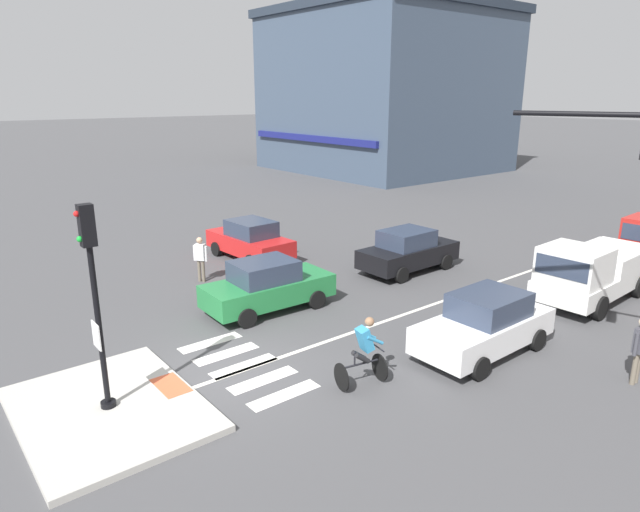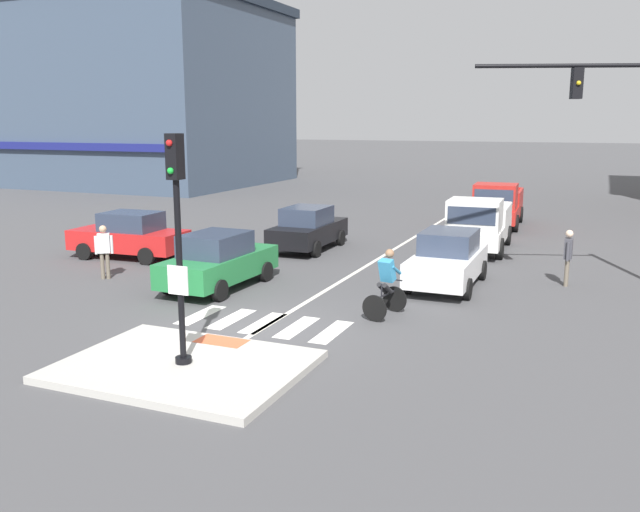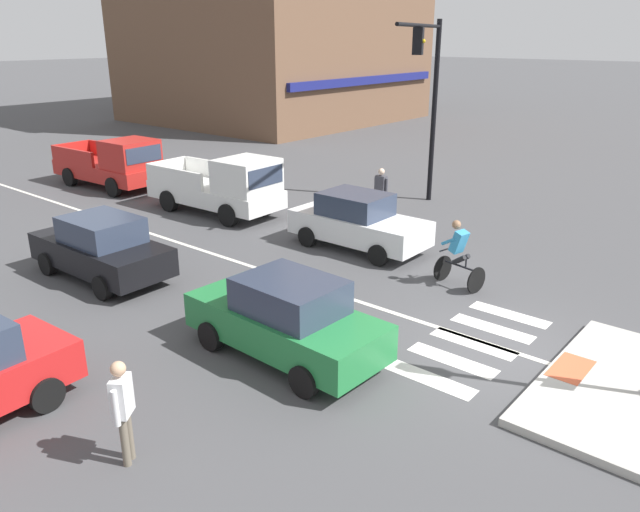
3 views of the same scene
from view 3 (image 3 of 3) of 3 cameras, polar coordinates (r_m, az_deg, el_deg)
name	(u,v)px [view 3 (image 3 of 3)]	position (r m, az deg, el deg)	size (l,w,h in m)	color
ground_plane	(501,353)	(12.80, 16.51, -8.63)	(300.00, 300.00, 0.00)	#474749
tactile_pad_front	(571,368)	(12.36, 22.33, -9.63)	(1.10, 0.60, 0.01)	#DB5B38
crosswalk_stripe_a	(429,379)	(11.61, 10.11, -11.18)	(0.44, 1.80, 0.01)	silver
crosswalk_stripe_b	(452,360)	(12.29, 12.23, -9.45)	(0.44, 1.80, 0.01)	silver
crosswalk_stripe_c	(473,343)	(13.00, 14.10, -7.89)	(0.44, 1.80, 0.01)	silver
crosswalk_stripe_d	(492,328)	(13.73, 15.76, -6.49)	(0.44, 1.80, 0.01)	silver
crosswalk_stripe_e	(509,314)	(14.48, 17.24, -5.23)	(0.44, 1.80, 0.01)	silver
lane_centre_line	(187,245)	(18.71, -12.25, 0.97)	(0.14, 28.00, 0.01)	silver
traffic_light_mast	(429,85)	(21.94, 10.11, 15.40)	(5.70, 2.03, 6.45)	black
car_black_westbound_far	(101,248)	(16.60, -19.71, 0.73)	(1.89, 4.13, 1.64)	black
car_green_westbound_near	(286,318)	(11.83, -3.15, -5.81)	(1.94, 4.15, 1.64)	#237A3D
car_white_eastbound_mid	(358,221)	(17.88, 3.55, 3.23)	(1.87, 4.11, 1.64)	white
pickup_truck_red_eastbound_distant	(114,165)	(26.38, -18.61, 8.08)	(2.24, 5.19, 2.08)	red
pickup_truck_white_eastbound_far	(224,187)	(21.50, -8.95, 6.36)	(2.21, 5.17, 2.08)	white
cyclist	(459,253)	(15.46, 12.79, 0.28)	(0.86, 1.20, 1.68)	black
pedestrian_at_curb_left	(123,404)	(9.40, -17.92, -13.02)	(0.46, 0.39, 1.67)	#6B6051
pedestrian_waiting_far_side	(381,188)	(21.18, 5.69, 6.31)	(0.23, 0.55, 1.67)	#6B6051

